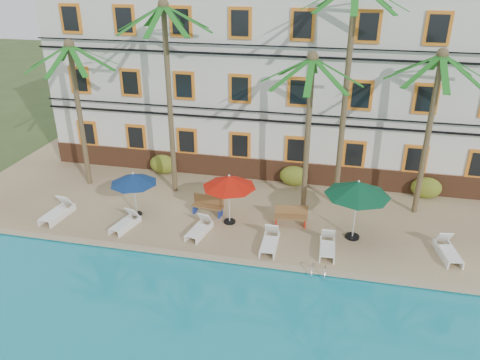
% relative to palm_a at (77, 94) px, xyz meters
% --- Properties ---
extents(ground, '(100.00, 100.00, 0.00)m').
position_rel_palm_a_xyz_m(ground, '(9.30, -4.51, -5.15)').
color(ground, '#384C23').
rests_on(ground, ground).
extents(pool_deck, '(30.00, 12.00, 0.25)m').
position_rel_palm_a_xyz_m(pool_deck, '(9.30, 0.49, -5.02)').
color(pool_deck, tan).
rests_on(pool_deck, ground).
extents(pool_coping, '(30.00, 0.35, 0.06)m').
position_rel_palm_a_xyz_m(pool_coping, '(9.30, -5.41, -4.87)').
color(pool_coping, tan).
rests_on(pool_coping, pool_deck).
extents(hotel_building, '(25.40, 6.44, 10.22)m').
position_rel_palm_a_xyz_m(hotel_building, '(9.30, 5.48, 0.23)').
color(hotel_building, silver).
rests_on(hotel_building, pool_deck).
extents(palm_a, '(4.45, 4.45, 7.57)m').
position_rel_palm_a_xyz_m(palm_a, '(0.00, 0.00, 0.00)').
color(palm_a, brown).
rests_on(palm_a, pool_deck).
extents(palm_b, '(4.45, 4.45, 9.43)m').
position_rel_palm_a_xyz_m(palm_b, '(4.83, 0.13, 1.06)').
color(palm_b, brown).
rests_on(palm_b, pool_deck).
extents(palm_c, '(4.45, 4.45, 7.47)m').
position_rel_palm_a_xyz_m(palm_c, '(11.55, -0.24, -0.06)').
color(palm_c, brown).
rests_on(palm_c, pool_deck).
extents(palm_d, '(4.45, 4.45, 10.44)m').
position_rel_palm_a_xyz_m(palm_d, '(13.06, 0.57, 1.62)').
color(palm_d, brown).
rests_on(palm_d, pool_deck).
extents(palm_e, '(4.45, 4.45, 7.69)m').
position_rel_palm_a_xyz_m(palm_e, '(16.81, 0.44, 0.07)').
color(palm_e, brown).
rests_on(palm_e, pool_deck).
extents(shrub_left, '(1.50, 0.90, 1.10)m').
position_rel_palm_a_xyz_m(shrub_left, '(3.43, 2.09, -4.35)').
color(shrub_left, '#225F1B').
rests_on(shrub_left, pool_deck).
extents(shrub_mid, '(1.50, 0.90, 1.10)m').
position_rel_palm_a_xyz_m(shrub_mid, '(10.81, 2.09, -4.35)').
color(shrub_mid, '#225F1B').
rests_on(shrub_mid, pool_deck).
extents(shrub_right, '(1.50, 0.90, 1.10)m').
position_rel_palm_a_xyz_m(shrub_right, '(17.50, 2.09, -4.35)').
color(shrub_right, '#225F1B').
rests_on(shrub_right, pool_deck).
extents(umbrella_blue, '(2.19, 2.19, 2.20)m').
position_rel_palm_a_xyz_m(umbrella_blue, '(3.91, -2.69, -3.03)').
color(umbrella_blue, black).
rests_on(umbrella_blue, pool_deck).
extents(umbrella_red, '(2.42, 2.42, 2.43)m').
position_rel_palm_a_xyz_m(umbrella_red, '(8.38, -2.45, -2.83)').
color(umbrella_red, black).
rests_on(umbrella_red, pool_deck).
extents(umbrella_green, '(2.77, 2.77, 2.76)m').
position_rel_palm_a_xyz_m(umbrella_green, '(13.90, -2.57, -2.54)').
color(umbrella_green, black).
rests_on(umbrella_green, pool_deck).
extents(lounger_a, '(0.86, 1.95, 0.90)m').
position_rel_palm_a_xyz_m(lounger_a, '(0.40, -3.71, -4.61)').
color(lounger_a, white).
rests_on(lounger_a, pool_deck).
extents(lounger_b, '(0.93, 1.74, 0.78)m').
position_rel_palm_a_xyz_m(lounger_b, '(3.90, -3.90, -4.65)').
color(lounger_b, white).
rests_on(lounger_b, pool_deck).
extents(lounger_c, '(0.89, 1.76, 0.80)m').
position_rel_palm_a_xyz_m(lounger_c, '(7.32, -3.68, -4.64)').
color(lounger_c, white).
rests_on(lounger_c, pool_deck).
extents(lounger_d, '(0.65, 1.79, 0.85)m').
position_rel_palm_a_xyz_m(lounger_d, '(10.51, -4.07, -4.62)').
color(lounger_d, white).
rests_on(lounger_d, pool_deck).
extents(lounger_e, '(0.67, 1.74, 0.82)m').
position_rel_palm_a_xyz_m(lounger_e, '(12.89, -3.89, -4.63)').
color(lounger_e, white).
rests_on(lounger_e, pool_deck).
extents(lounger_f, '(0.95, 1.88, 0.85)m').
position_rel_palm_a_xyz_m(lounger_f, '(17.68, -3.19, -4.62)').
color(lounger_f, white).
rests_on(lounger_f, pool_deck).
extents(bench_left, '(1.54, 0.64, 0.93)m').
position_rel_palm_a_xyz_m(bench_left, '(7.20, -1.86, -4.43)').
color(bench_left, olive).
rests_on(bench_left, pool_deck).
extents(bench_right, '(1.55, 0.68, 0.93)m').
position_rel_palm_a_xyz_m(bench_right, '(11.14, -2.06, -4.43)').
color(bench_right, olive).
rests_on(bench_right, pool_deck).
extents(pool_ladder, '(0.54, 0.74, 0.74)m').
position_rel_palm_a_xyz_m(pool_ladder, '(12.63, -5.51, -4.90)').
color(pool_ladder, silver).
rests_on(pool_ladder, ground).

